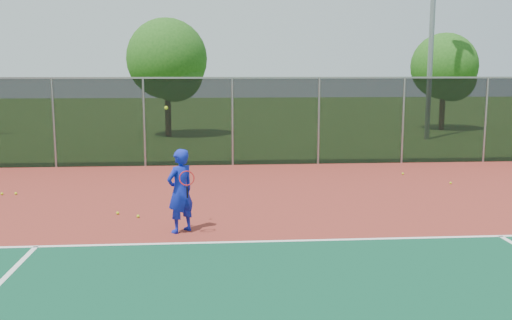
{
  "coord_description": "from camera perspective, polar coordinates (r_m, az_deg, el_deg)",
  "views": [
    {
      "loc": [
        -3.68,
        -7.53,
        3.3
      ],
      "look_at": [
        -2.72,
        5.0,
        1.3
      ],
      "focal_mm": 40.0,
      "sensor_mm": 36.0,
      "label": 1
    }
  ],
  "objects": [
    {
      "name": "ground",
      "position": [
        9.01,
        20.64,
        -13.06
      ],
      "size": [
        120.0,
        120.0,
        0.0
      ],
      "primitive_type": "plane",
      "color": "#2C4E16",
      "rests_on": "ground"
    },
    {
      "name": "practice_ball_1",
      "position": [
        13.07,
        -11.7,
        -5.52
      ],
      "size": [
        0.07,
        0.07,
        0.07
      ],
      "primitive_type": "sphere",
      "color": "#B9D018",
      "rests_on": "court_apron"
    },
    {
      "name": "tree_back_mid",
      "position": [
        32.97,
        18.51,
        8.6
      ],
      "size": [
        3.59,
        3.59,
        5.27
      ],
      "color": "#382514",
      "rests_on": "ground"
    },
    {
      "name": "practice_ball_2",
      "position": [
        16.38,
        -22.88,
        -3.1
      ],
      "size": [
        0.07,
        0.07,
        0.07
      ],
      "primitive_type": "sphere",
      "color": "#B9D018",
      "rests_on": "court_apron"
    },
    {
      "name": "fence_back",
      "position": [
        19.95,
        6.29,
        4.0
      ],
      "size": [
        30.0,
        0.06,
        3.03
      ],
      "color": "black",
      "rests_on": "court_apron"
    },
    {
      "name": "practice_ball_3",
      "position": [
        17.42,
        18.89,
        -2.19
      ],
      "size": [
        0.07,
        0.07,
        0.07
      ],
      "primitive_type": "sphere",
      "color": "#B9D018",
      "rests_on": "court_apron"
    },
    {
      "name": "practice_ball_6",
      "position": [
        16.49,
        -24.06,
        -3.1
      ],
      "size": [
        0.07,
        0.07,
        0.07
      ],
      "primitive_type": "sphere",
      "color": "#B9D018",
      "rests_on": "court_apron"
    },
    {
      "name": "practice_ball_7",
      "position": [
        18.53,
        14.48,
        -1.33
      ],
      "size": [
        0.07,
        0.07,
        0.07
      ],
      "primitive_type": "sphere",
      "color": "#B9D018",
      "rests_on": "court_apron"
    },
    {
      "name": "court_apron",
      "position": [
        10.74,
        16.11,
        -9.18
      ],
      "size": [
        30.0,
        20.0,
        0.02
      ],
      "primitive_type": "cube",
      "color": "maroon",
      "rests_on": "ground"
    },
    {
      "name": "practice_ball_0",
      "position": [
        13.45,
        -13.67,
        -5.18
      ],
      "size": [
        0.07,
        0.07,
        0.07
      ],
      "primitive_type": "sphere",
      "color": "#B9D018",
      "rests_on": "court_apron"
    },
    {
      "name": "tennis_player",
      "position": [
        11.62,
        -7.58,
        -3.06
      ],
      "size": [
        0.74,
        0.77,
        2.56
      ],
      "color": "#1220AF",
      "rests_on": "court_apron"
    },
    {
      "name": "tree_back_left",
      "position": [
        28.55,
        -8.72,
        9.62
      ],
      "size": [
        3.94,
        3.94,
        5.79
      ],
      "color": "#382514",
      "rests_on": "ground"
    }
  ]
}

